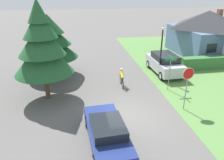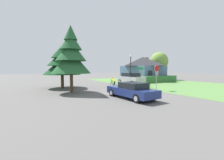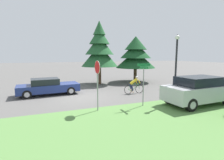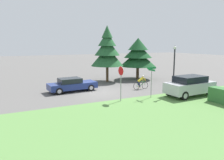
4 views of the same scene
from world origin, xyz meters
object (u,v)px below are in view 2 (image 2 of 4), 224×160
object	(u,v)px
street_name_sign	(140,73)
conifer_tall_far	(62,62)
parked_suv_right	(131,79)
street_lamp	(131,67)
sedan_left_lane	(131,90)
cottage_house	(143,68)
cyclist	(113,82)
deciduous_tree_right	(159,61)
stop_sign	(157,72)
conifer_tall_near	(71,55)

from	to	relation	value
street_name_sign	conifer_tall_far	world-z (taller)	conifer_tall_far
parked_suv_right	street_lamp	size ratio (longest dim) A/B	1.04
sedan_left_lane	street_name_sign	world-z (taller)	street_name_sign
cottage_house	conifer_tall_far	xyz separation A→B (m)	(-17.12, -4.37, 0.70)
parked_suv_right	conifer_tall_far	bearing A→B (deg)	82.25
parked_suv_right	cyclist	bearing A→B (deg)	114.99
street_name_sign	conifer_tall_far	bearing A→B (deg)	153.43
cyclist	parked_suv_right	world-z (taller)	parked_suv_right
street_lamp	deciduous_tree_right	bearing A→B (deg)	28.04
conifer_tall_far	street_lamp	bearing A→B (deg)	-13.29
parked_suv_right	street_lamp	xyz separation A→B (m)	(-0.90, -1.11, 1.83)
cyclist	street_lamp	world-z (taller)	street_lamp
cottage_house	deciduous_tree_right	xyz separation A→B (m)	(5.30, 0.55, 1.58)
deciduous_tree_right	parked_suv_right	bearing A→B (deg)	-154.29
cyclist	conifer_tall_far	size ratio (longest dim) A/B	0.33
cyclist	deciduous_tree_right	distance (m)	19.02
cyclist	street_name_sign	world-z (taller)	street_name_sign
conifer_tall_far	deciduous_tree_right	xyz separation A→B (m)	(22.43, 4.92, 0.88)
sedan_left_lane	street_lamp	world-z (taller)	street_lamp
stop_sign	deciduous_tree_right	size ratio (longest dim) A/B	0.46
conifer_tall_near	conifer_tall_far	size ratio (longest dim) A/B	1.27
stop_sign	street_name_sign	size ratio (longest dim) A/B	1.08
cottage_house	cyclist	bearing A→B (deg)	-150.28
stop_sign	conifer_tall_far	size ratio (longest dim) A/B	0.53
parked_suv_right	street_lamp	distance (m)	2.32
cottage_house	parked_suv_right	xyz separation A→B (m)	(-7.09, -5.42, -1.62)
stop_sign	conifer_tall_far	xyz separation A→B (m)	(-8.87, 7.42, 1.21)
sedan_left_lane	street_name_sign	size ratio (longest dim) A/B	1.80
cyclist	deciduous_tree_right	world-z (taller)	deciduous_tree_right
sedan_left_lane	conifer_tall_near	size ratio (longest dim) A/B	0.70
sedan_left_lane	street_name_sign	bearing A→B (deg)	-49.05
parked_suv_right	street_name_sign	world-z (taller)	street_name_sign
cyclist	stop_sign	world-z (taller)	stop_sign
conifer_tall_far	sedan_left_lane	bearing A→B (deg)	-70.63
street_lamp	street_name_sign	size ratio (longest dim) A/B	1.68
conifer_tall_near	stop_sign	bearing A→B (deg)	-18.64
conifer_tall_far	deciduous_tree_right	bearing A→B (deg)	12.37
cottage_house	conifer_tall_near	distance (m)	19.28
parked_suv_right	street_name_sign	distance (m)	3.72
cyclist	cottage_house	bearing A→B (deg)	-54.08
cottage_house	parked_suv_right	world-z (taller)	cottage_house
cottage_house	deciduous_tree_right	distance (m)	5.56
parked_suv_right	stop_sign	distance (m)	6.57
street_name_sign	deciduous_tree_right	distance (m)	16.56
stop_sign	street_lamp	size ratio (longest dim) A/B	0.64
deciduous_tree_right	street_name_sign	bearing A→B (deg)	-144.96
sedan_left_lane	cyclist	xyz separation A→B (m)	(2.13, 6.62, 0.04)
cottage_house	cyclist	distance (m)	13.95
sedan_left_lane	conifer_tall_near	world-z (taller)	conifer_tall_near
parked_suv_right	conifer_tall_near	bearing A→B (deg)	106.88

